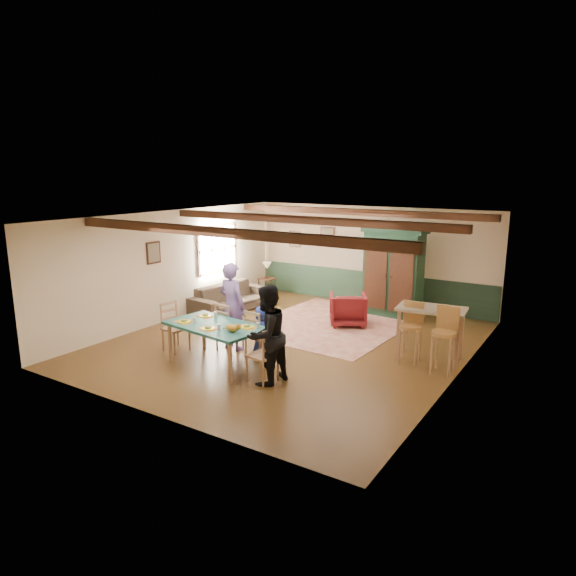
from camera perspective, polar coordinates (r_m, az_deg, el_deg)
The scene contains 35 objects.
floor at distance 11.15m, azimuth 0.48°, elevation -6.06°, with size 8.00×8.00×0.00m, color #472D14.
wall_back at distance 14.29m, azimuth 9.03°, elevation 3.56°, with size 7.00×0.02×2.70m, color beige.
wall_left at distance 12.95m, azimuth -12.77°, elevation 2.45°, with size 0.02×8.00×2.70m, color beige.
wall_right at distance 9.47m, azimuth 18.78°, elevation -1.68°, with size 0.02×8.00×2.70m, color beige.
ceiling at distance 10.59m, azimuth 0.51°, elevation 7.90°, with size 7.00×8.00×0.02m, color white.
wainscot_back at distance 14.44m, azimuth 8.88°, elevation 0.02°, with size 6.95×0.03×0.90m, color #1E3726.
ceiling_beam_front at distance 8.75m, azimuth -7.54°, elevation 6.16°, with size 6.95×0.16×0.16m, color black.
ceiling_beam_mid at distance 10.94m, azimuth 1.62°, elevation 7.57°, with size 6.95×0.16×0.16m, color black.
ceiling_beam_back at distance 13.23m, azimuth 7.47°, elevation 8.38°, with size 6.95×0.16×0.16m, color black.
window_left at distance 14.13m, azimuth -7.84°, elevation 4.32°, with size 0.06×1.60×1.30m, color white, non-canonical shape.
picture_left_wall at distance 12.46m, azimuth -14.71°, elevation 3.81°, with size 0.04×0.42×0.52m, color tan, non-canonical shape.
picture_back_a at distance 14.76m, azimuth 4.40°, elevation 5.73°, with size 0.45×0.04×0.55m, color tan, non-canonical shape.
picture_back_b at distance 15.32m, azimuth 0.74°, elevation 5.46°, with size 0.38×0.04×0.48m, color tan, non-canonical shape.
dining_table at distance 9.88m, azimuth -8.04°, elevation -6.27°, with size 1.91×1.06×0.79m, color #1C5A54, non-canonical shape.
dining_chair_far_left at distance 10.64m, azimuth -6.50°, elevation -4.25°, with size 0.44×0.47×1.01m, color #9D704E, non-canonical shape.
dining_chair_far_right at distance 10.06m, azimuth -3.19°, elevation -5.19°, with size 0.44×0.47×1.01m, color #9D704E, non-canonical shape.
dining_chair_end_left at distance 10.75m, azimuth -12.38°, elevation -4.27°, with size 0.44×0.47×1.01m, color #9D704E, non-canonical shape.
dining_chair_end_right at distance 9.02m, azimuth -2.87°, elevation -7.33°, with size 0.44×0.47×1.01m, color #9D704E, non-canonical shape.
person_man at distance 10.58m, azimuth -6.22°, elevation -2.02°, with size 0.67×0.44×1.83m, color #7D60A6.
person_woman at distance 8.83m, azimuth -2.39°, elevation -5.23°, with size 0.85×0.66×1.75m, color black.
person_child at distance 10.11m, azimuth -2.86°, elevation -4.92°, with size 0.52×0.34×1.06m, color #283CA1.
cat at distance 9.25m, azimuth -6.22°, elevation -4.35°, with size 0.38×0.15×0.19m, color orange, non-canonical shape.
place_setting_near_left at distance 10.02m, azimuth -11.47°, elevation -3.43°, with size 0.42×0.32×0.11m, color gold, non-canonical shape.
place_setting_near_center at distance 9.50m, azimuth -8.89°, elevation -4.22°, with size 0.42×0.32×0.11m, color gold, non-canonical shape.
place_setting_far_left at distance 10.34m, azimuth -9.17°, elevation -2.83°, with size 0.42×0.32×0.11m, color gold, non-canonical shape.
place_setting_far_right at distance 9.51m, azimuth -4.59°, elevation -4.09°, with size 0.42×0.32×0.11m, color gold, non-canonical shape.
area_rug at distance 12.51m, azimuth 4.75°, elevation -3.96°, with size 3.34×3.96×0.01m, color beige.
armoire at distance 13.21m, azimuth 11.61°, elevation 1.68°, with size 1.58×0.63×2.23m, color black.
armchair at distance 12.37m, azimuth 6.67°, elevation -2.36°, with size 0.83×0.86×0.78m, color #4B0F15.
sofa at distance 13.70m, azimuth -6.34°, elevation -1.05°, with size 2.35×0.92×0.69m, color #3D3126.
end_table at distance 15.26m, azimuth -2.34°, elevation 0.14°, with size 0.43×0.43×0.53m, color black, non-canonical shape.
table_lamp at distance 15.16m, azimuth -2.35°, elevation 1.99°, with size 0.27×0.27×0.48m, color beige, non-canonical shape.
counter_table at distance 10.37m, azimuth 15.51°, elevation -4.93°, with size 1.27×0.74×1.06m, color #B6AB8E, non-canonical shape.
bar_stool_left at distance 10.10m, azimuth 13.43°, elevation -4.93°, with size 0.42×0.46×1.18m, color #AF7E44, non-canonical shape.
bar_stool_right at distance 9.73m, azimuth 16.91°, elevation -5.66°, with size 0.44×0.48×1.23m, color #AF7E44, non-canonical shape.
Camera 1 is at (5.58, -8.96, 3.60)m, focal length 32.00 mm.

